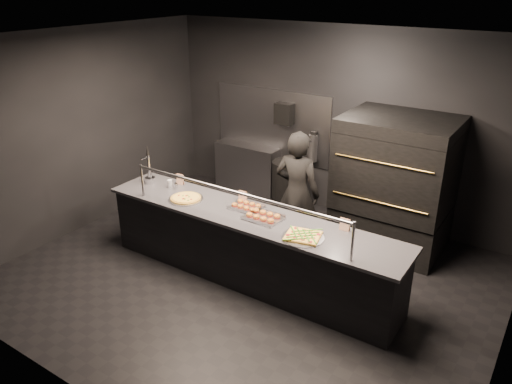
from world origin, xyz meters
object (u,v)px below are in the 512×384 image
beer_tap (149,172)px  slider_tray_b (263,217)px  fire_extinguisher (313,148)px  round_pizza (186,198)px  square_pizza (303,236)px  towel_dispenser (285,114)px  trash_bin (287,186)px  pizza_oven (395,183)px  prep_shelf (248,169)px  slider_tray_a (246,206)px  service_counter (248,247)px  worker (297,193)px

beer_tap → slider_tray_b: (1.96, -0.07, -0.13)m
fire_extinguisher → round_pizza: size_ratio=1.09×
square_pizza → towel_dispenser: bearing=124.6°
round_pizza → slider_tray_b: slider_tray_b is taller
round_pizza → square_pizza: size_ratio=0.96×
beer_tap → square_pizza: 2.61m
fire_extinguisher → trash_bin: bearing=-134.0°
beer_tap → pizza_oven: bearing=31.8°
round_pizza → square_pizza: bearing=-2.3°
pizza_oven → round_pizza: bearing=-137.4°
prep_shelf → slider_tray_a: bearing=-55.9°
service_counter → fire_extinguisher: (-0.35, 2.40, 0.60)m
service_counter → beer_tap: 1.85m
slider_tray_b → beer_tap: bearing=178.1°
service_counter → slider_tray_a: bearing=131.4°
fire_extinguisher → pizza_oven: bearing=-17.9°
service_counter → beer_tap: bearing=177.5°
fire_extinguisher → service_counter: bearing=-81.7°
prep_shelf → towel_dispenser: towel_dispenser is taller
fire_extinguisher → square_pizza: size_ratio=1.04×
beer_tap → trash_bin: (1.10, 2.02, -0.66)m
prep_shelf → round_pizza: round_pizza is taller
prep_shelf → trash_bin: (0.95, -0.23, -0.03)m
fire_extinguisher → slider_tray_b: fire_extinguisher is taller
pizza_oven → round_pizza: size_ratio=4.11×
slider_tray_a → slider_tray_b: slider_tray_b is taller
slider_tray_a → prep_shelf: bearing=124.1°
towel_dispenser → trash_bin: bearing=-49.3°
prep_shelf → slider_tray_a: 2.67m
service_counter → prep_shelf: size_ratio=3.42×
fire_extinguisher → worker: size_ratio=0.28×
towel_dispenser → slider_tray_b: (1.11, -2.38, -0.60)m
slider_tray_a → beer_tap: bearing=-177.5°
pizza_oven → round_pizza: 2.92m
round_pizza → square_pizza: 1.80m
service_counter → square_pizza: size_ratio=8.45×
pizza_oven → slider_tray_b: size_ratio=3.99×
slider_tray_b → square_pizza: 0.66m
pizza_oven → slider_tray_a: size_ratio=4.25×
pizza_oven → trash_bin: bearing=174.0°
slider_tray_a → service_counter: bearing=-48.6°
round_pizza → slider_tray_b: size_ratio=0.97×
slider_tray_a → worker: bearing=71.7°
square_pizza → trash_bin: square_pizza is taller
towel_dispenser → trash_bin: (0.25, -0.30, -1.13)m
service_counter → slider_tray_b: (0.21, 0.01, 0.48)m
service_counter → towel_dispenser: (-0.90, 2.39, 1.09)m
service_counter → slider_tray_a: 0.52m
pizza_oven → prep_shelf: pizza_oven is taller
prep_shelf → slider_tray_b: slider_tray_b is taller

